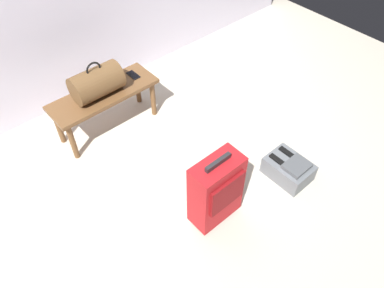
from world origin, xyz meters
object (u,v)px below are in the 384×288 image
suitcase_upright_red (216,190)px  duffel_bag_brown (97,82)px  bench (104,98)px  cell_phone (133,75)px  backpack_grey (289,169)px

suitcase_upright_red → duffel_bag_brown: bearing=94.1°
bench → cell_phone: 0.36m
duffel_bag_brown → cell_phone: (0.39, 0.03, -0.13)m
bench → backpack_grey: (0.82, -1.53, -0.27)m
suitcase_upright_red → bench: bearing=92.5°
cell_phone → suitcase_upright_red: 1.47m
duffel_bag_brown → backpack_grey: duffel_bag_brown is taller
cell_phone → suitcase_upright_red: (-0.29, -1.44, -0.08)m
backpack_grey → cell_phone: bearing=106.8°
backpack_grey → suitcase_upright_red: bearing=171.2°
bench → duffel_bag_brown: (-0.04, 0.00, 0.20)m
suitcase_upright_red → backpack_grey: size_ratio=1.80×
bench → cell_phone: (0.35, 0.03, 0.07)m
duffel_bag_brown → suitcase_upright_red: bearing=-85.9°
cell_phone → suitcase_upright_red: size_ratio=0.21×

